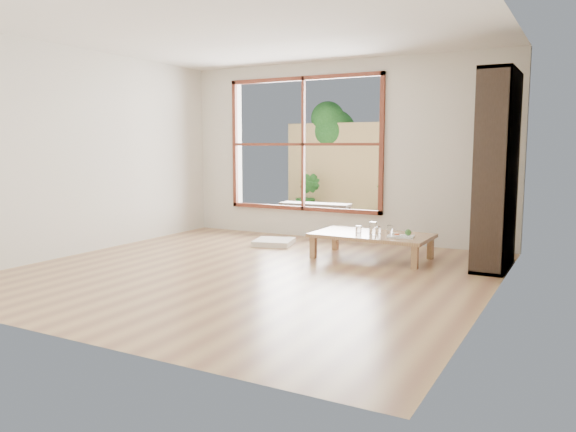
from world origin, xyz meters
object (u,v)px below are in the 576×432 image
bookshelf (497,171)px  food_tray (402,235)px  garden_bench (315,207)px  low_table (372,237)px

bookshelf → food_tray: bookshelf is taller
bookshelf → garden_bench: size_ratio=1.79×
low_table → bookshelf: (1.39, 0.18, 0.83)m
bookshelf → food_tray: 1.28m
low_table → bookshelf: size_ratio=0.65×
low_table → bookshelf: 1.63m
food_tray → garden_bench: bearing=126.1°
garden_bench → bookshelf: bearing=-36.4°
low_table → food_tray: food_tray is taller
bookshelf → food_tray: bearing=-164.7°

